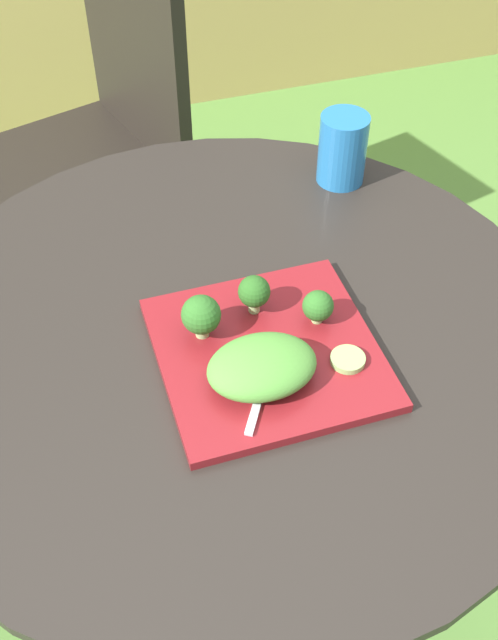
{
  "coord_description": "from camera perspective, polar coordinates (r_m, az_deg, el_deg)",
  "views": [
    {
      "loc": [
        -0.19,
        -0.69,
        1.47
      ],
      "look_at": [
        0.01,
        -0.03,
        0.76
      ],
      "focal_mm": 43.15,
      "sensor_mm": 36.0,
      "label": 1
    }
  ],
  "objects": [
    {
      "name": "ground_plane",
      "position": [
        1.64,
        -0.88,
        -18.2
      ],
      "size": [
        12.0,
        12.0,
        0.0
      ],
      "primitive_type": "plane",
      "color": "#568438"
    },
    {
      "name": "patio_table",
      "position": [
        1.23,
        -1.13,
        -8.61
      ],
      "size": [
        0.92,
        0.92,
        0.72
      ],
      "color": "#28231E",
      "rests_on": "ground_plane"
    },
    {
      "name": "patio_chair",
      "position": [
        1.84,
        -11.06,
        14.05
      ],
      "size": [
        0.55,
        0.55,
        0.9
      ],
      "color": "black",
      "rests_on": "ground_plane"
    },
    {
      "name": "salad_plate",
      "position": [
        0.99,
        1.38,
        -2.45
      ],
      "size": [
        0.28,
        0.28,
        0.01
      ],
      "primitive_type": "cube",
      "color": "maroon",
      "rests_on": "patio_table"
    },
    {
      "name": "drinking_glass",
      "position": [
        1.27,
        6.92,
        12.24
      ],
      "size": [
        0.08,
        0.08,
        0.12
      ],
      "color": "#236BA8",
      "rests_on": "patio_table"
    },
    {
      "name": "fork",
      "position": [
        0.96,
        1.23,
        -4.11
      ],
      "size": [
        0.09,
        0.14,
        0.0
      ],
      "color": "silver",
      "rests_on": "salad_plate"
    },
    {
      "name": "lettuce_mound",
      "position": [
        0.94,
        0.97,
        -3.47
      ],
      "size": [
        0.14,
        0.1,
        0.05
      ],
      "primitive_type": "ellipsoid",
      "color": "#519338",
      "rests_on": "salad_plate"
    },
    {
      "name": "broccoli_floret_0",
      "position": [
        1.01,
        5.14,
        1.03
      ],
      "size": [
        0.04,
        0.04,
        0.05
      ],
      "color": "#99B770",
      "rests_on": "salad_plate"
    },
    {
      "name": "broccoli_floret_1",
      "position": [
        0.98,
        -3.57,
        0.36
      ],
      "size": [
        0.05,
        0.05,
        0.06
      ],
      "color": "#99B770",
      "rests_on": "salad_plate"
    },
    {
      "name": "broccoli_floret_2",
      "position": [
        1.01,
        0.39,
        2.08
      ],
      "size": [
        0.04,
        0.04,
        0.06
      ],
      "color": "#99B770",
      "rests_on": "salad_plate"
    },
    {
      "name": "cucumber_slice_0",
      "position": [
        0.98,
        7.34,
        -2.92
      ],
      "size": [
        0.04,
        0.04,
        0.01
      ],
      "primitive_type": "cylinder",
      "color": "#8EB766",
      "rests_on": "salad_plate"
    }
  ]
}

